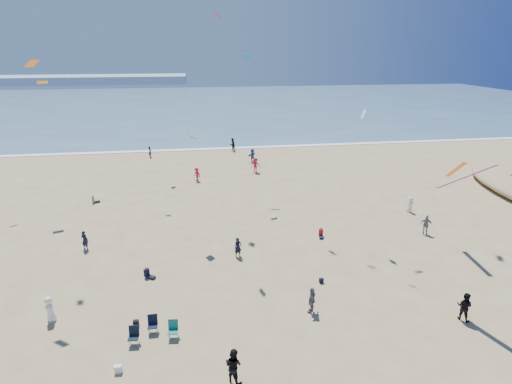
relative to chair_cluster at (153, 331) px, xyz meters
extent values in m
plane|color=tan|center=(4.24, -3.23, -0.50)|extent=(220.00, 220.00, 0.00)
cube|color=#476B84|center=(4.24, 91.77, -0.47)|extent=(220.00, 100.00, 0.06)
cube|color=white|center=(4.24, 41.77, -0.46)|extent=(220.00, 1.20, 0.08)
cube|color=#7A8EA8|center=(-55.76, 166.77, 1.10)|extent=(110.00, 20.00, 3.20)
imported|color=black|center=(7.99, 40.20, 0.47)|extent=(1.19, 1.17, 1.93)
imported|color=white|center=(-5.86, 2.39, 0.27)|extent=(0.78, 0.89, 1.54)
imported|color=black|center=(-3.82, 38.32, 0.27)|extent=(0.45, 0.62, 1.55)
imported|color=black|center=(-6.06, 11.04, 0.27)|extent=(0.66, 0.57, 1.54)
imported|color=#356193|center=(10.08, 33.71, 0.41)|extent=(1.56, 1.59, 1.82)
imported|color=#B21935|center=(2.59, 26.65, 0.29)|extent=(1.12, 1.14, 1.57)
imported|color=white|center=(22.28, 14.23, 0.24)|extent=(0.65, 0.83, 1.49)
imported|color=black|center=(3.95, -3.48, 0.39)|extent=(1.10, 1.08, 1.79)
imported|color=slate|center=(8.94, 0.95, 0.33)|extent=(0.90, 1.02, 1.65)
imported|color=red|center=(9.81, 28.96, 0.42)|extent=(1.25, 0.79, 1.84)
imported|color=black|center=(17.28, -0.96, 0.36)|extent=(1.04, 1.06, 1.72)
imported|color=gray|center=(21.21, 9.66, 0.33)|extent=(1.05, 0.84, 1.66)
imported|color=black|center=(5.40, 8.14, 0.26)|extent=(0.64, 0.51, 1.52)
cube|color=white|center=(-1.46, -2.18, -0.30)|extent=(0.35, 0.20, 0.40)
cube|color=black|center=(-1.06, 1.16, -0.31)|extent=(0.30, 0.22, 0.38)
cube|color=black|center=(10.45, 3.84, -0.33)|extent=(0.28, 0.18, 0.34)
cube|color=orange|center=(-10.39, 20.69, 11.22)|extent=(0.92, 0.62, 0.29)
cube|color=#1183C7|center=(7.88, 21.74, 13.33)|extent=(0.69, 0.42, 0.41)
cube|color=silver|center=(15.34, 10.77, 9.37)|extent=(0.28, 0.61, 0.71)
cube|color=red|center=(2.47, 12.45, 7.66)|extent=(0.80, 0.90, 0.37)
cube|color=#DF5711|center=(-6.25, 7.48, 13.25)|extent=(0.94, 0.86, 0.39)
cube|color=#76258B|center=(4.63, 11.99, 16.18)|extent=(0.45, 0.83, 0.43)
cube|color=purple|center=(17.24, 0.89, 7.42)|extent=(0.35, 3.14, 2.21)
cube|color=orange|center=(21.62, 7.78, 5.60)|extent=(0.35, 2.64, 1.87)
camera|label=1|loc=(2.82, -17.95, 14.13)|focal=28.00mm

